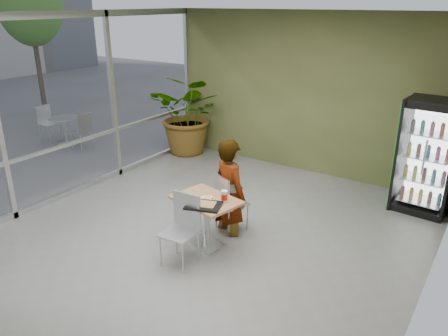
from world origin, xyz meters
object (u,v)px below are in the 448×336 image
Objects in this scene: dining_table at (206,212)px; chair_near at (183,223)px; potted_plant at (190,114)px; cafeteria_tray at (203,205)px; chair_far at (227,198)px; soda_cup at (224,196)px; seated_woman at (230,195)px; beverage_fridge at (428,157)px.

dining_table is 1.08× the size of chair_near.
potted_plant is (-2.77, 3.19, 0.38)m from dining_table.
chair_near is 2.03× the size of cafeteria_tray.
chair_far is 0.96× the size of chair_near.
dining_table is 6.32× the size of soda_cup.
chair_near is 0.53× the size of potted_plant.
dining_table is at bearing -165.40° from soda_cup.
chair_near is 1.06m from seated_woman.
chair_far is at bearing 120.01° from soda_cup.
chair_near is at bearing 108.63° from seated_woman.
dining_table is 1.12× the size of chair_far.
potted_plant is (-3.03, 3.12, 0.09)m from soda_cup.
soda_cup is at bearing 62.50° from cafeteria_tray.
beverage_fridge is at bearing 55.09° from cafeteria_tray.
dining_table is 2.19× the size of cafeteria_tray.
chair_near is at bearing 110.59° from chair_far.
chair_near is at bearing -120.98° from cafeteria_tray.
soda_cup is (0.27, -0.47, 0.29)m from chair_far.
beverage_fridge is at bearing 51.71° from chair_near.
chair_near reaches higher than cafeteria_tray.
beverage_fridge is (2.38, 3.45, 0.39)m from chair_near.
chair_far is (-0.01, 0.54, 0.01)m from dining_table.
chair_far is 1.96× the size of cafeteria_tray.
chair_near is (-0.04, -0.48, 0.03)m from dining_table.
chair_far is 5.66× the size of soda_cup.
beverage_fridge is at bearing 54.42° from soda_cup.
chair_far is at bearing -43.83° from potted_plant.
chair_near is at bearing -53.33° from potted_plant.
cafeteria_tray is at bearing -117.50° from soda_cup.
chair_far is at bearing 84.38° from chair_near.
dining_table is at bearing 113.56° from chair_far.
chair_near is at bearing -119.18° from soda_cup.
seated_woman is (0.04, 0.04, 0.05)m from chair_far.
cafeteria_tray reaches higher than dining_table.
seated_woman is at bearing 96.00° from cafeteria_tray.
beverage_fridge reaches higher than seated_woman.
dining_table is 0.58m from seated_woman.
seated_woman is (0.03, 0.58, 0.05)m from dining_table.
beverage_fridge is (2.35, 2.43, 0.41)m from chair_far.
soda_cup is 3.57m from beverage_fridge.
beverage_fridge is at bearing -111.39° from chair_far.
dining_table is at bearing 116.99° from cafeteria_tray.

